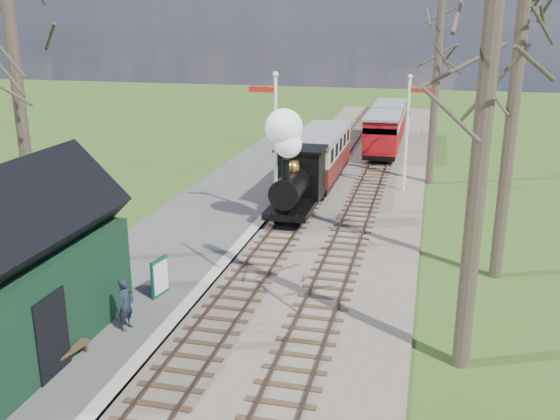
{
  "coord_description": "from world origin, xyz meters",
  "views": [
    {
      "loc": [
        5.38,
        -8.29,
        8.2
      ],
      "look_at": [
        0.31,
        12.57,
        1.6
      ],
      "focal_mm": 40.0,
      "sensor_mm": 36.0,
      "label": 1
    }
  ],
  "objects": [
    {
      "name": "track_near",
      "position": [
        0.0,
        22.0,
        0.1
      ],
      "size": [
        1.6,
        60.0,
        0.15
      ],
      "color": "brown",
      "rests_on": "ground"
    },
    {
      "name": "person",
      "position": [
        -2.18,
        5.43,
        0.93
      ],
      "size": [
        0.42,
        0.57,
        1.45
      ],
      "primitive_type": "imported",
      "rotation": [
        0.0,
        0.0,
        1.43
      ],
      "color": "black",
      "rests_on": "platform"
    },
    {
      "name": "bench",
      "position": [
        -3.04,
        3.45,
        0.63
      ],
      "size": [
        0.79,
        1.66,
        0.91
      ],
      "color": "#462E19",
      "rests_on": "platform"
    },
    {
      "name": "semaphore_near",
      "position": [
        -0.77,
        16.0,
        3.62
      ],
      "size": [
        1.22,
        0.24,
        6.22
      ],
      "color": "silver",
      "rests_on": "ground"
    },
    {
      "name": "fence_line",
      "position": [
        0.3,
        36.0,
        0.55
      ],
      "size": [
        12.6,
        0.08,
        1.0
      ],
      "color": "slate",
      "rests_on": "ground"
    },
    {
      "name": "locomotive",
      "position": [
        -0.01,
        16.41,
        2.17
      ],
      "size": [
        1.89,
        4.41,
        4.73
      ],
      "color": "black",
      "rests_on": "ground"
    },
    {
      "name": "red_carriage_a",
      "position": [
        2.6,
        29.56,
        1.5
      ],
      "size": [
        2.07,
        5.13,
        2.18
      ],
      "color": "black",
      "rests_on": "ground"
    },
    {
      "name": "coach",
      "position": [
        0.0,
        22.48,
        1.59
      ],
      "size": [
        2.21,
        7.56,
        2.32
      ],
      "color": "black",
      "rests_on": "ground"
    },
    {
      "name": "distant_hills",
      "position": [
        1.4,
        64.38,
        -16.21
      ],
      "size": [
        114.4,
        48.0,
        22.02
      ],
      "color": "#385B23",
      "rests_on": "ground"
    },
    {
      "name": "red_carriage_b",
      "position": [
        2.6,
        35.06,
        1.5
      ],
      "size": [
        2.07,
        5.13,
        2.18
      ],
      "color": "black",
      "rests_on": "ground"
    },
    {
      "name": "platform",
      "position": [
        -3.5,
        14.0,
        0.1
      ],
      "size": [
        5.0,
        44.0,
        0.2
      ],
      "primitive_type": "cube",
      "color": "#474442",
      "rests_on": "ground"
    },
    {
      "name": "coping_strip",
      "position": [
        -1.2,
        14.0,
        0.1
      ],
      "size": [
        0.4,
        44.0,
        0.21
      ],
      "primitive_type": "cube",
      "color": "#B2AD9E",
      "rests_on": "ground"
    },
    {
      "name": "track_far",
      "position": [
        2.6,
        22.0,
        0.1
      ],
      "size": [
        1.6,
        60.0,
        0.15
      ],
      "color": "brown",
      "rests_on": "ground"
    },
    {
      "name": "ballast_bed",
      "position": [
        1.3,
        22.0,
        0.05
      ],
      "size": [
        8.0,
        60.0,
        0.1
      ],
      "primitive_type": "cube",
      "color": "brown",
      "rests_on": "ground"
    },
    {
      "name": "sign_board",
      "position": [
        -2.2,
        7.64,
        0.79
      ],
      "size": [
        0.24,
        0.8,
        1.17
      ],
      "color": "#0D3F2C",
      "rests_on": "platform"
    },
    {
      "name": "bare_trees",
      "position": [
        1.33,
        10.1,
        5.21
      ],
      "size": [
        15.51,
        22.39,
        12.0
      ],
      "color": "#382D23",
      "rests_on": "ground"
    },
    {
      "name": "semaphore_far",
      "position": [
        4.37,
        22.0,
        3.35
      ],
      "size": [
        1.22,
        0.24,
        5.72
      ],
      "color": "silver",
      "rests_on": "ground"
    },
    {
      "name": "station_shed",
      "position": [
        -4.3,
        4.0,
        2.27
      ],
      "size": [
        3.25,
        6.3,
        4.78
      ],
      "color": "black",
      "rests_on": "platform"
    }
  ]
}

